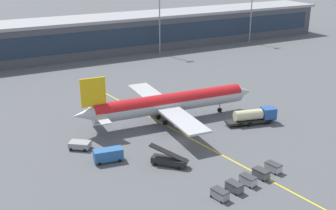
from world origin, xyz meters
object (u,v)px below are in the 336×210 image
at_px(baggage_cart_0, 220,194).
at_px(baggage_cart_4, 273,167).
at_px(fuel_tanker, 254,116).
at_px(pushback_tug, 80,145).
at_px(main_airliner, 169,103).
at_px(baggage_cart_3, 261,173).
at_px(baggage_cart_2, 248,180).
at_px(baggage_cart_1, 234,187).
at_px(belt_loader, 169,160).
at_px(crew_van, 108,155).

bearing_deg(baggage_cart_0, baggage_cart_4, 11.71).
bearing_deg(fuel_tanker, pushback_tug, 171.10).
bearing_deg(main_airliner, baggage_cart_3, -87.08).
height_order(main_airliner, baggage_cart_2, main_airliner).
height_order(pushback_tug, baggage_cart_2, baggage_cart_2).
height_order(baggage_cart_0, baggage_cart_2, same).
height_order(pushback_tug, baggage_cart_4, baggage_cart_4).
distance_m(fuel_tanker, baggage_cart_1, 28.05).
xyz_separation_m(baggage_cart_0, baggage_cart_1, (3.13, 0.65, 0.00)).
xyz_separation_m(belt_loader, baggage_cart_3, (11.10, -10.74, -0.21)).
relative_size(main_airliner, baggage_cart_4, 14.20).
bearing_deg(baggage_cart_3, baggage_cart_0, -168.29).
relative_size(belt_loader, baggage_cart_1, 2.06).
xyz_separation_m(main_airliner, baggage_cart_0, (-7.95, -30.36, -3.31)).
distance_m(crew_van, baggage_cart_3, 26.11).
bearing_deg(baggage_cart_3, belt_loader, 135.94).
relative_size(main_airliner, pushback_tug, 9.35).
bearing_deg(crew_van, belt_loader, -36.00).
distance_m(fuel_tanker, belt_loader, 25.87).
relative_size(fuel_tanker, baggage_cart_1, 3.81).
relative_size(pushback_tug, baggage_cart_3, 1.52).
relative_size(fuel_tanker, baggage_cart_3, 3.81).
height_order(baggage_cart_0, baggage_cart_3, same).
relative_size(belt_loader, crew_van, 1.14).
bearing_deg(fuel_tanker, baggage_cart_1, -135.03).
bearing_deg(baggage_cart_4, baggage_cart_2, -168.29).
distance_m(main_airliner, baggage_cart_1, 30.28).
xyz_separation_m(fuel_tanker, pushback_tug, (-36.04, 5.65, -0.90)).
height_order(crew_van, baggage_cart_0, crew_van).
bearing_deg(main_airliner, fuel_tanker, -33.39).
bearing_deg(belt_loader, baggage_cart_4, -35.33).
relative_size(pushback_tug, crew_van, 0.84).
height_order(main_airliner, baggage_cart_3, main_airliner).
bearing_deg(baggage_cart_3, crew_van, 139.24).
height_order(crew_van, baggage_cart_3, crew_van).
bearing_deg(belt_loader, baggage_cart_1, -68.14).
bearing_deg(pushback_tug, baggage_cart_2, -52.06).
distance_m(pushback_tug, baggage_cart_2, 31.45).
bearing_deg(crew_van, baggage_cart_1, -53.63).
relative_size(crew_van, baggage_cart_2, 1.81).
bearing_deg(crew_van, pushback_tug, 110.75).
relative_size(fuel_tanker, crew_van, 2.11).
bearing_deg(fuel_tanker, crew_van, -177.48).
height_order(baggage_cart_3, baggage_cart_4, same).
relative_size(crew_van, baggage_cart_1, 1.81).
bearing_deg(baggage_cart_4, baggage_cart_0, -168.29).
bearing_deg(pushback_tug, fuel_tanker, -8.90).
xyz_separation_m(pushback_tug, belt_loader, (11.37, -13.42, 0.14)).
relative_size(main_airliner, baggage_cart_2, 14.20).
xyz_separation_m(fuel_tanker, baggage_cart_3, (-13.57, -18.51, -0.96)).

